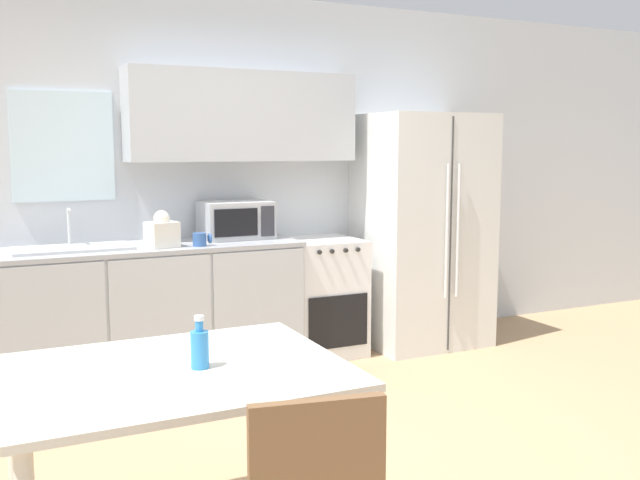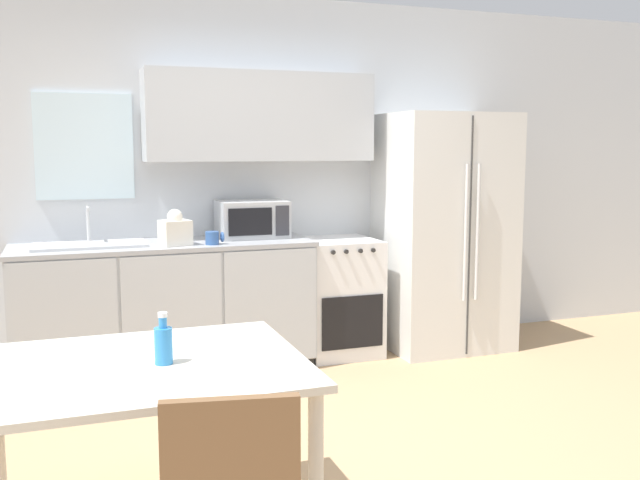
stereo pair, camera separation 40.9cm
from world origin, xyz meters
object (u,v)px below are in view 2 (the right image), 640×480
at_px(microwave, 252,219).
at_px(drink_bottle, 163,344).
at_px(refrigerator, 444,232).
at_px(coffee_mug, 213,238).
at_px(oven_range, 338,297).
at_px(dining_table, 142,387).

xyz_separation_m(microwave, drink_bottle, (-0.96, -2.40, -0.22)).
bearing_deg(refrigerator, drink_bottle, -137.92).
relative_size(refrigerator, coffee_mug, 14.48).
bearing_deg(oven_range, coffee_mug, -167.85).
bearing_deg(microwave, coffee_mug, -139.83).
bearing_deg(dining_table, coffee_mug, 71.38).
bearing_deg(dining_table, microwave, 66.14).
distance_m(oven_range, dining_table, 2.86).
distance_m(coffee_mug, drink_bottle, 2.20).
distance_m(refrigerator, coffee_mug, 1.87).
relative_size(oven_range, drink_bottle, 4.43).
distance_m(oven_range, coffee_mug, 1.15).
bearing_deg(refrigerator, dining_table, -139.26).
relative_size(microwave, drink_bottle, 2.47).
height_order(refrigerator, drink_bottle, refrigerator).
relative_size(coffee_mug, drink_bottle, 0.63).
bearing_deg(dining_table, drink_bottle, -22.15).
bearing_deg(oven_range, refrigerator, -5.30).
relative_size(refrigerator, dining_table, 1.49).
height_order(oven_range, microwave, microwave).
distance_m(oven_range, refrigerator, 0.99).
distance_m(refrigerator, dining_table, 3.39).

